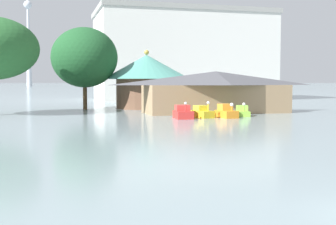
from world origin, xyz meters
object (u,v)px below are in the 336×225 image
Objects in this scene: boathouse at (216,91)px; shoreline_tree_mid at (85,58)px; distant_broadcast_tower at (28,21)px; pedal_boat_lime at (242,112)px; green_roof_pavilion at (147,77)px; pedal_boat_red at (183,113)px; pedal_boat_orange at (226,112)px; pedal_boat_yellow at (202,113)px; background_building_block at (182,56)px.

boathouse is 1.68× the size of shoreline_tree_mid.
shoreline_tree_mid is at bearing -86.33° from distant_broadcast_tower.
green_roof_pavilion reaches higher than pedal_boat_lime.
shoreline_tree_mid is at bearing 144.42° from boathouse.
green_roof_pavilion is at bearing -84.61° from distant_broadcast_tower.
pedal_boat_red is 1.05× the size of pedal_boat_lime.
shoreline_tree_mid reaches higher than pedal_boat_orange.
green_roof_pavilion is 295.04m from distant_broadcast_tower.
pedal_boat_orange is at bearing -53.09° from shoreline_tree_mid.
boathouse is (4.07, 6.39, 2.14)m from pedal_boat_yellow.
pedal_boat_yellow is 7.87m from boathouse.
pedal_boat_red is 0.14× the size of boathouse.
pedal_boat_orange is 0.23× the size of green_roof_pavilion.
shoreline_tree_mid is (-14.95, 10.70, 4.42)m from boathouse.
pedal_boat_red is 50.62m from background_building_block.
pedal_boat_red is 20.65m from shoreline_tree_mid.
pedal_boat_lime is 23.73m from shoreline_tree_mid.
distant_broadcast_tower is at bearing -171.53° from pedal_boat_red.
shoreline_tree_mid is at bearing -176.79° from green_roof_pavilion.
pedal_boat_orange is at bearing -45.87° from pedal_boat_lime.
boathouse reaches higher than pedal_boat_lime.
pedal_boat_red is at bearing -92.91° from pedal_boat_yellow.
shoreline_tree_mid is (-8.59, 17.61, 6.51)m from pedal_boat_red.
background_building_block reaches higher than pedal_boat_lime.
distant_broadcast_tower reaches higher than pedal_boat_red.
pedal_boat_red is 9.63m from boathouse.
pedal_boat_red is 0.02× the size of distant_broadcast_tower.
green_roof_pavilion is at bearing -171.79° from pedal_boat_orange.
background_building_block reaches higher than pedal_boat_orange.
pedal_boat_yellow is 0.02× the size of distant_broadcast_tower.
pedal_boat_red is at bearing -64.00° from shoreline_tree_mid.
shoreline_tree_mid is (-13.35, 17.77, 6.49)m from pedal_boat_orange.
pedal_boat_lime is at bearing -67.26° from green_roof_pavilion.
boathouse is at bearing 131.62° from pedal_boat_yellow.
distant_broadcast_tower is (-41.83, 260.80, 39.68)m from background_building_block.
pedal_boat_red is at bearing -107.01° from background_building_block.
distant_broadcast_tower is (-32.01, 308.62, 48.49)m from pedal_boat_orange.
background_building_block is (12.28, 47.13, 8.87)m from pedal_boat_yellow.
pedal_boat_orange is (2.46, -0.68, 0.06)m from pedal_boat_yellow.
green_roof_pavilion reaches higher than pedal_boat_orange.
boathouse is 0.15× the size of distant_broadcast_tower.
pedal_boat_yellow is at bearing -122.50° from boathouse.
pedal_boat_orange is at bearing -101.61° from background_building_block.
pedal_boat_yellow is 21.29m from shoreline_tree_mid.
pedal_boat_orange is 19.23m from green_roof_pavilion.
boathouse is (-0.88, 5.71, 2.18)m from pedal_boat_lime.
pedal_boat_yellow is 1.11× the size of pedal_boat_lime.
pedal_boat_lime is 312.98m from distant_broadcast_tower.
shoreline_tree_mid is at bearing -149.00° from pedal_boat_orange.
pedal_boat_orange is 1.12× the size of pedal_boat_lime.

